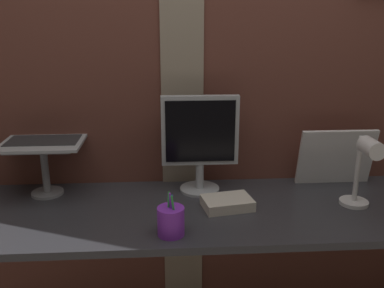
% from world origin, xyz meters
% --- Properties ---
extents(brick_wall_back, '(3.53, 0.16, 2.36)m').
position_xyz_m(brick_wall_back, '(0.00, 0.39, 1.18)').
color(brick_wall_back, brown).
rests_on(brick_wall_back, ground_plane).
extents(desk, '(2.35, 0.62, 0.75)m').
position_xyz_m(desk, '(-0.09, 0.02, 0.68)').
color(desk, '#333338').
rests_on(desk, ground_plane).
extents(monitor, '(0.34, 0.18, 0.44)m').
position_xyz_m(monitor, '(-0.04, 0.21, 1.01)').
color(monitor, '#ADB2B7').
rests_on(monitor, desk).
extents(laptop_stand, '(0.28, 0.22, 0.23)m').
position_xyz_m(laptop_stand, '(-0.73, 0.21, 0.91)').
color(laptop_stand, gray).
rests_on(laptop_stand, desk).
extents(laptop, '(0.34, 0.33, 0.23)m').
position_xyz_m(laptop, '(-0.73, 0.29, 1.04)').
color(laptop, '#ADB2B7').
rests_on(laptop, laptop_stand).
extents(whiteboard_panel, '(0.35, 0.07, 0.27)m').
position_xyz_m(whiteboard_panel, '(0.59, 0.24, 0.89)').
color(whiteboard_panel, white).
rests_on(whiteboard_panel, desk).
extents(desk_lamp, '(0.12, 0.20, 0.31)m').
position_xyz_m(desk_lamp, '(0.60, -0.03, 0.94)').
color(desk_lamp, white).
rests_on(desk_lamp, desk).
extents(pen_cup, '(0.10, 0.10, 0.17)m').
position_xyz_m(pen_cup, '(-0.18, -0.19, 0.81)').
color(pen_cup, purple).
rests_on(pen_cup, desk).
extents(paper_clutter_stack, '(0.22, 0.17, 0.04)m').
position_xyz_m(paper_clutter_stack, '(0.06, 0.02, 0.77)').
color(paper_clutter_stack, silver).
rests_on(paper_clutter_stack, desk).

